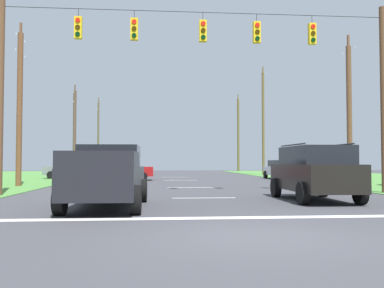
{
  "coord_description": "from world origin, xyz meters",
  "views": [
    {
      "loc": [
        -1.93,
        -8.3,
        1.44
      ],
      "look_at": [
        -0.33,
        10.32,
        2.18
      ],
      "focal_mm": 40.78,
      "sensor_mm": 36.0,
      "label": 1
    }
  ],
  "objects_px": {
    "utility_pole_mid_right": "(349,113)",
    "overhead_signal_span": "(199,83)",
    "distant_car_crossing_white": "(281,169)",
    "utility_pole_distant_right": "(75,131)",
    "utility_pole_far_right": "(263,122)",
    "distant_car_oncoming": "(124,170)",
    "utility_pole_distant_left": "(98,134)",
    "utility_pole_near_left": "(238,134)",
    "utility_pole_far_left": "(20,105)",
    "suv_black": "(314,171)",
    "pickup_truck": "(108,176)",
    "distant_car_far_parked": "(71,169)"
  },
  "relations": [
    {
      "from": "distant_car_oncoming",
      "to": "utility_pole_near_left",
      "type": "bearing_deg",
      "value": 63.45
    },
    {
      "from": "utility_pole_far_right",
      "to": "utility_pole_far_left",
      "type": "distance_m",
      "value": 27.35
    },
    {
      "from": "distant_car_crossing_white",
      "to": "overhead_signal_span",
      "type": "bearing_deg",
      "value": -117.96
    },
    {
      "from": "utility_pole_mid_right",
      "to": "utility_pole_near_left",
      "type": "bearing_deg",
      "value": 89.89
    },
    {
      "from": "utility_pole_distant_right",
      "to": "utility_pole_far_right",
      "type": "bearing_deg",
      "value": 1.07
    },
    {
      "from": "suv_black",
      "to": "utility_pole_distant_left",
      "type": "xyz_separation_m",
      "value": [
        -13.73,
        46.45,
        4.23
      ]
    },
    {
      "from": "distant_car_oncoming",
      "to": "utility_pole_distant_right",
      "type": "bearing_deg",
      "value": 116.32
    },
    {
      "from": "distant_car_crossing_white",
      "to": "utility_pole_far_left",
      "type": "xyz_separation_m",
      "value": [
        -17.85,
        -8.63,
        3.86
      ]
    },
    {
      "from": "utility_pole_mid_right",
      "to": "utility_pole_far_left",
      "type": "xyz_separation_m",
      "value": [
        -19.6,
        -0.01,
        0.24
      ]
    },
    {
      "from": "utility_pole_near_left",
      "to": "utility_pole_distant_right",
      "type": "relative_size",
      "value": 1.2
    },
    {
      "from": "pickup_truck",
      "to": "utility_pole_far_left",
      "type": "distance_m",
      "value": 13.94
    },
    {
      "from": "utility_pole_mid_right",
      "to": "utility_pole_far_right",
      "type": "distance_m",
      "value": 19.51
    },
    {
      "from": "distant_car_far_parked",
      "to": "pickup_truck",
      "type": "bearing_deg",
      "value": -76.8
    },
    {
      "from": "utility_pole_distant_left",
      "to": "distant_car_crossing_white",
      "type": "bearing_deg",
      "value": -57.0
    },
    {
      "from": "overhead_signal_span",
      "to": "suv_black",
      "type": "bearing_deg",
      "value": -39.93
    },
    {
      "from": "utility_pole_mid_right",
      "to": "utility_pole_distant_right",
      "type": "bearing_deg",
      "value": 136.22
    },
    {
      "from": "distant_car_oncoming",
      "to": "utility_pole_far_left",
      "type": "bearing_deg",
      "value": -126.56
    },
    {
      "from": "distant_car_far_parked",
      "to": "utility_pole_mid_right",
      "type": "distance_m",
      "value": 22.09
    },
    {
      "from": "distant_car_oncoming",
      "to": "utility_pole_distant_right",
      "type": "height_order",
      "value": "utility_pole_distant_right"
    },
    {
      "from": "suv_black",
      "to": "utility_pole_far_left",
      "type": "height_order",
      "value": "utility_pole_far_left"
    },
    {
      "from": "distant_car_oncoming",
      "to": "distant_car_far_parked",
      "type": "relative_size",
      "value": 0.99
    },
    {
      "from": "pickup_truck",
      "to": "distant_car_crossing_white",
      "type": "distance_m",
      "value": 23.55
    },
    {
      "from": "utility_pole_far_left",
      "to": "utility_pole_distant_right",
      "type": "bearing_deg",
      "value": 91.0
    },
    {
      "from": "distant_car_crossing_white",
      "to": "distant_car_far_parked",
      "type": "relative_size",
      "value": 0.99
    },
    {
      "from": "overhead_signal_span",
      "to": "pickup_truck",
      "type": "distance_m",
      "value": 7.23
    },
    {
      "from": "utility_pole_near_left",
      "to": "utility_pole_distant_left",
      "type": "bearing_deg",
      "value": 178.35
    },
    {
      "from": "distant_car_oncoming",
      "to": "utility_pole_near_left",
      "type": "height_order",
      "value": "utility_pole_near_left"
    },
    {
      "from": "utility_pole_far_right",
      "to": "utility_pole_far_left",
      "type": "bearing_deg",
      "value": -134.56
    },
    {
      "from": "overhead_signal_span",
      "to": "utility_pole_mid_right",
      "type": "height_order",
      "value": "utility_pole_mid_right"
    },
    {
      "from": "utility_pole_far_left",
      "to": "utility_pole_distant_left",
      "type": "relative_size",
      "value": 0.91
    },
    {
      "from": "utility_pole_mid_right",
      "to": "utility_pole_distant_left",
      "type": "height_order",
      "value": "utility_pole_distant_left"
    },
    {
      "from": "suv_black",
      "to": "utility_pole_distant_left",
      "type": "distance_m",
      "value": 48.62
    },
    {
      "from": "utility_pole_near_left",
      "to": "utility_pole_distant_right",
      "type": "distance_m",
      "value": 26.07
    },
    {
      "from": "utility_pole_mid_right",
      "to": "utility_pole_far_right",
      "type": "bearing_deg",
      "value": 91.26
    },
    {
      "from": "distant_car_crossing_white",
      "to": "utility_pole_distant_right",
      "type": "relative_size",
      "value": 0.47
    },
    {
      "from": "utility_pole_far_left",
      "to": "utility_pole_distant_right",
      "type": "relative_size",
      "value": 1.03
    },
    {
      "from": "pickup_truck",
      "to": "utility_pole_far_right",
      "type": "xyz_separation_m",
      "value": [
        12.9,
        31.36,
        4.65
      ]
    },
    {
      "from": "distant_car_oncoming",
      "to": "utility_pole_distant_left",
      "type": "height_order",
      "value": "utility_pole_distant_left"
    },
    {
      "from": "utility_pole_mid_right",
      "to": "overhead_signal_span",
      "type": "bearing_deg",
      "value": -145.59
    },
    {
      "from": "suv_black",
      "to": "distant_car_oncoming",
      "type": "xyz_separation_m",
      "value": [
        -8.09,
        17.46,
        -0.27
      ]
    },
    {
      "from": "utility_pole_far_right",
      "to": "utility_pole_near_left",
      "type": "height_order",
      "value": "utility_pole_far_right"
    },
    {
      "from": "utility_pole_distant_right",
      "to": "distant_car_crossing_white",
      "type": "bearing_deg",
      "value": -29.96
    },
    {
      "from": "overhead_signal_span",
      "to": "utility_pole_distant_left",
      "type": "distance_m",
      "value": 44.29
    },
    {
      "from": "distant_car_crossing_white",
      "to": "utility_pole_distant_left",
      "type": "distance_m",
      "value": 33.39
    },
    {
      "from": "distant_car_far_parked",
      "to": "distant_car_oncoming",
      "type": "bearing_deg",
      "value": -39.34
    },
    {
      "from": "suv_black",
      "to": "utility_pole_distant_right",
      "type": "height_order",
      "value": "utility_pole_distant_right"
    },
    {
      "from": "distant_car_crossing_white",
      "to": "utility_pole_far_right",
      "type": "xyz_separation_m",
      "value": [
        1.33,
        10.84,
        4.82
      ]
    },
    {
      "from": "utility_pole_mid_right",
      "to": "utility_pole_near_left",
      "type": "distance_m",
      "value": 35.81
    },
    {
      "from": "overhead_signal_span",
      "to": "distant_car_oncoming",
      "type": "height_order",
      "value": "overhead_signal_span"
    },
    {
      "from": "suv_black",
      "to": "utility_pole_far_left",
      "type": "bearing_deg",
      "value": 143.38
    }
  ]
}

